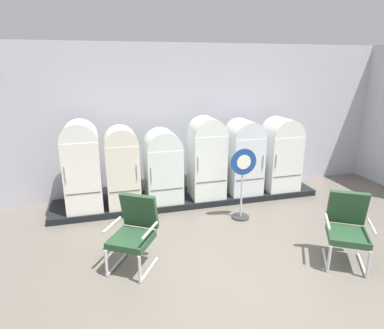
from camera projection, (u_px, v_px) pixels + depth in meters
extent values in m
cube|color=#6A6258|center=(251.00, 295.00, 4.10)|extent=(12.00, 10.00, 0.05)
cube|color=#BBBBC5|center=(181.00, 121.00, 7.01)|extent=(11.76, 0.12, 3.13)
cube|color=#47443F|center=(180.00, 61.00, 6.65)|extent=(11.76, 0.07, 0.06)
cube|color=black|center=(189.00, 198.00, 6.86)|extent=(5.40, 0.95, 0.12)
cube|color=white|center=(83.00, 174.00, 6.05)|extent=(0.64, 0.69, 1.32)
cylinder|color=white|center=(79.00, 139.00, 5.86)|extent=(0.64, 0.68, 0.64)
cube|color=#383838|center=(83.00, 193.00, 5.80)|extent=(0.59, 0.01, 0.01)
cylinder|color=silver|center=(65.00, 174.00, 5.61)|extent=(0.02, 0.02, 0.28)
cube|color=silver|center=(123.00, 175.00, 6.21)|extent=(0.60, 0.60, 1.21)
cylinder|color=silver|center=(121.00, 143.00, 6.03)|extent=(0.60, 0.59, 0.60)
cube|color=#383838|center=(125.00, 191.00, 5.99)|extent=(0.55, 0.01, 0.01)
cylinder|color=silver|center=(137.00, 171.00, 5.94)|extent=(0.02, 0.02, 0.28)
cube|color=silver|center=(163.00, 174.00, 6.45)|extent=(0.68, 0.66, 1.08)
cylinder|color=silver|center=(163.00, 147.00, 6.29)|extent=(0.68, 0.64, 0.68)
cube|color=#383838|center=(167.00, 189.00, 6.20)|extent=(0.62, 0.01, 0.01)
cylinder|color=silver|center=(152.00, 175.00, 6.03)|extent=(0.02, 0.02, 0.28)
cube|color=white|center=(207.00, 166.00, 6.62)|extent=(0.66, 0.61, 1.29)
cylinder|color=white|center=(207.00, 134.00, 6.43)|extent=(0.66, 0.60, 0.66)
cube|color=#383838|center=(211.00, 182.00, 6.41)|extent=(0.61, 0.01, 0.01)
cylinder|color=silver|center=(198.00, 164.00, 6.21)|extent=(0.02, 0.02, 0.28)
cube|color=silver|center=(243.00, 164.00, 6.88)|extent=(0.66, 0.70, 1.20)
cylinder|color=silver|center=(244.00, 136.00, 6.71)|extent=(0.66, 0.69, 0.66)
cube|color=#383838|center=(250.00, 180.00, 6.62)|extent=(0.60, 0.01, 0.01)
cylinder|color=silver|center=(263.00, 161.00, 6.57)|extent=(0.02, 0.02, 0.28)
cube|color=white|center=(280.00, 162.00, 7.08)|extent=(0.70, 0.66, 1.18)
cylinder|color=white|center=(282.00, 135.00, 6.91)|extent=(0.70, 0.65, 0.70)
cube|color=#383838|center=(287.00, 176.00, 6.84)|extent=(0.64, 0.01, 0.01)
cylinder|color=silver|center=(276.00, 161.00, 6.65)|extent=(0.02, 0.02, 0.28)
cylinder|color=silver|center=(117.00, 264.00, 4.66)|extent=(0.34, 0.52, 0.04)
cylinder|color=silver|center=(106.00, 263.00, 4.36)|extent=(0.06, 0.06, 0.38)
cylinder|color=silver|center=(149.00, 270.00, 4.53)|extent=(0.34, 0.52, 0.04)
cylinder|color=silver|center=(140.00, 269.00, 4.23)|extent=(0.06, 0.06, 0.38)
cube|color=#26482C|center=(131.00, 240.00, 4.47)|extent=(0.72, 0.73, 0.09)
cube|color=#26482C|center=(139.00, 211.00, 4.64)|extent=(0.54, 0.43, 0.52)
cylinder|color=silver|center=(112.00, 225.00, 4.50)|extent=(0.28, 0.42, 0.04)
cylinder|color=silver|center=(150.00, 230.00, 4.34)|extent=(0.28, 0.42, 0.04)
cylinder|color=silver|center=(325.00, 260.00, 4.76)|extent=(0.33, 0.52, 0.04)
cylinder|color=silver|center=(329.00, 259.00, 4.46)|extent=(0.05, 0.05, 0.38)
cylinder|color=silver|center=(362.00, 265.00, 4.64)|extent=(0.33, 0.52, 0.04)
cylinder|color=silver|center=(368.00, 264.00, 4.33)|extent=(0.05, 0.05, 0.38)
cube|color=#26482C|center=(348.00, 236.00, 4.57)|extent=(0.72, 0.72, 0.09)
cube|color=#26482C|center=(347.00, 207.00, 4.75)|extent=(0.54, 0.42, 0.52)
cylinder|color=silver|center=(328.00, 221.00, 4.59)|extent=(0.28, 0.43, 0.04)
cylinder|color=silver|center=(372.00, 226.00, 4.45)|extent=(0.28, 0.43, 0.04)
cylinder|color=#2D2D30|center=(240.00, 217.00, 6.10)|extent=(0.32, 0.32, 0.03)
cylinder|color=silver|center=(242.00, 189.00, 5.95)|extent=(0.04, 0.04, 1.05)
cylinder|color=navy|center=(244.00, 162.00, 5.77)|extent=(0.47, 0.02, 0.47)
cylinder|color=white|center=(244.00, 162.00, 5.75)|extent=(0.26, 0.00, 0.26)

